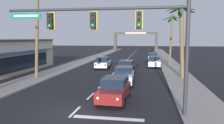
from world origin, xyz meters
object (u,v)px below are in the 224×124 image
(sedan_fifth_in_queue, at_px, (126,67))
(palm_left_second, at_px, (37,10))
(palm_right_second, at_px, (182,30))
(sedan_lead_at_stop_bar, at_px, (114,89))
(sedan_parked_nearest_kerb, at_px, (154,62))
(town_gateway_arch, at_px, (136,39))
(sedan_oncoming_far, at_px, (103,63))
(sedan_parked_mid_kerb, at_px, (153,57))
(palm_right_third, at_px, (172,30))
(traffic_signal_mast, at_px, (121,29))
(sedan_third_in_queue, at_px, (124,75))

(sedan_fifth_in_queue, distance_m, palm_left_second, 12.08)
(palm_left_second, bearing_deg, palm_right_second, 9.56)
(sedan_lead_at_stop_bar, distance_m, sedan_fifth_in_queue, 11.78)
(sedan_parked_nearest_kerb, distance_m, town_gateway_arch, 39.98)
(sedan_oncoming_far, relative_size, sedan_parked_mid_kerb, 1.01)
(sedan_parked_mid_kerb, bearing_deg, palm_right_third, -53.55)
(traffic_signal_mast, relative_size, palm_right_third, 1.30)
(sedan_fifth_in_queue, bearing_deg, sedan_parked_mid_kerb, 76.38)
(sedan_third_in_queue, bearing_deg, sedan_lead_at_stop_bar, -90.27)
(sedan_lead_at_stop_bar, bearing_deg, sedan_oncoming_far, 104.62)
(sedan_parked_nearest_kerb, relative_size, sedan_parked_mid_kerb, 1.01)
(sedan_lead_at_stop_bar, relative_size, sedan_parked_nearest_kerb, 1.00)
(palm_right_second, bearing_deg, sedan_parked_nearest_kerb, 105.49)
(sedan_lead_at_stop_bar, height_order, sedan_fifth_in_queue, same)
(town_gateway_arch, bearing_deg, traffic_signal_mast, -87.36)
(sedan_oncoming_far, distance_m, palm_right_second, 12.72)
(sedan_lead_at_stop_bar, distance_m, sedan_third_in_queue, 5.89)
(sedan_third_in_queue, bearing_deg, sedan_fifth_in_queue, 93.80)
(sedan_parked_mid_kerb, relative_size, palm_right_third, 0.55)
(sedan_fifth_in_queue, relative_size, palm_right_third, 0.55)
(sedan_parked_nearest_kerb, bearing_deg, town_gateway_arch, 97.57)
(sedan_parked_mid_kerb, distance_m, palm_left_second, 23.59)
(traffic_signal_mast, bearing_deg, sedan_fifth_in_queue, 94.62)
(sedan_lead_at_stop_bar, height_order, sedan_third_in_queue, same)
(sedan_third_in_queue, bearing_deg, sedan_parked_nearest_kerb, 76.06)
(palm_right_third, bearing_deg, sedan_parked_mid_kerb, 126.45)
(sedan_third_in_queue, relative_size, palm_left_second, 0.44)
(palm_right_second, bearing_deg, sedan_third_in_queue, -147.22)
(town_gateway_arch, bearing_deg, sedan_oncoming_far, -92.98)
(sedan_oncoming_far, xyz_separation_m, palm_right_second, (9.99, -6.51, 4.42))
(sedan_oncoming_far, relative_size, sedan_parked_nearest_kerb, 1.00)
(sedan_third_in_queue, bearing_deg, sedan_parked_mid_kerb, 81.36)
(sedan_third_in_queue, xyz_separation_m, palm_right_third, (5.96, 16.16, 4.93))
(sedan_fifth_in_queue, xyz_separation_m, palm_left_second, (-9.02, -4.73, 6.49))
(sedan_oncoming_far, xyz_separation_m, town_gateway_arch, (2.19, 42.20, 3.30))
(traffic_signal_mast, xyz_separation_m, sedan_parked_nearest_kerb, (2.44, 21.38, -4.08))
(sedan_parked_mid_kerb, bearing_deg, palm_left_second, -123.34)
(sedan_parked_mid_kerb, bearing_deg, sedan_parked_nearest_kerb, -88.75)
(sedan_lead_at_stop_bar, bearing_deg, town_gateway_arch, 91.97)
(sedan_lead_at_stop_bar, height_order, sedan_parked_mid_kerb, same)
(sedan_oncoming_far, height_order, town_gateway_arch, town_gateway_arch)
(sedan_lead_at_stop_bar, bearing_deg, sedan_third_in_queue, 89.73)
(sedan_oncoming_far, relative_size, palm_left_second, 0.44)
(sedan_parked_nearest_kerb, distance_m, palm_right_third, 6.51)
(sedan_parked_mid_kerb, distance_m, palm_right_third, 6.95)
(traffic_signal_mast, distance_m, sedan_third_in_queue, 9.42)
(sedan_fifth_in_queue, height_order, palm_right_second, palm_right_second)
(palm_right_third, bearing_deg, sedan_parked_nearest_kerb, -130.40)
(sedan_lead_at_stop_bar, bearing_deg, sedan_parked_mid_kerb, 83.24)
(sedan_parked_nearest_kerb, bearing_deg, palm_right_third, 49.60)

